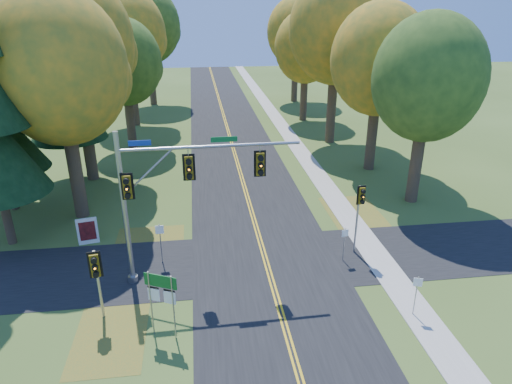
{
  "coord_description": "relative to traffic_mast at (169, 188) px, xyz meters",
  "views": [
    {
      "loc": [
        -3.39,
        -19.28,
        13.26
      ],
      "look_at": [
        -0.25,
        4.23,
        3.2
      ],
      "focal_mm": 32.0,
      "sensor_mm": 36.0,
      "label": 1
    }
  ],
  "objects": [
    {
      "name": "tree_w_a",
      "position": [
        -6.28,
        8.4,
        4.43
      ],
      "size": [
        8.0,
        8.0,
        14.15
      ],
      "color": "#38281C",
      "rests_on": "ground"
    },
    {
      "name": "tree_w_d",
      "position": [
        -5.28,
        32.21,
        4.72
      ],
      "size": [
        8.2,
        8.2,
        14.56
      ],
      "color": "#38281C",
      "rests_on": "ground"
    },
    {
      "name": "ped_signal_pole",
      "position": [
        -3.12,
        -2.9,
        -2.45
      ],
      "size": [
        0.55,
        0.64,
        3.51
      ],
      "rotation": [
        0.0,
        0.0,
        0.15
      ],
      "color": "#9B9FA3",
      "rests_on": "ground"
    },
    {
      "name": "info_kiosk",
      "position": [
        -5.15,
        4.37,
        -4.25
      ],
      "size": [
        1.17,
        0.4,
        1.61
      ],
      "rotation": [
        0.0,
        0.0,
        0.21
      ],
      "color": "silver",
      "rests_on": "ground"
    },
    {
      "name": "route_sign_cluster",
      "position": [
        -0.33,
        -4.34,
        -2.87
      ],
      "size": [
        1.33,
        0.65,
        3.1
      ],
      "rotation": [
        0.0,
        0.0,
        -0.43
      ],
      "color": "gray",
      "rests_on": "ground"
    },
    {
      "name": "tree_e_a",
      "position": [
        16.41,
        7.79,
        3.48
      ],
      "size": [
        7.2,
        7.2,
        12.73
      ],
      "color": "#38281C",
      "rests_on": "ground"
    },
    {
      "name": "tree_e_e",
      "position": [
        15.32,
        42.6,
        4.14
      ],
      "size": [
        7.8,
        7.8,
        13.74
      ],
      "color": "#38281C",
      "rests_on": "ground"
    },
    {
      "name": "pine_c",
      "position": [
        -8.15,
        15.02,
        4.64
      ],
      "size": [
        5.6,
        5.6,
        20.56
      ],
      "color": "#38281C",
      "rests_on": "ground"
    },
    {
      "name": "tree_e_c",
      "position": [
        14.73,
        22.71,
        5.61
      ],
      "size": [
        8.8,
        8.8,
        15.79
      ],
      "color": "#38281C",
      "rests_on": "ground"
    },
    {
      "name": "road_main",
      "position": [
        4.85,
        -0.98,
        -5.05
      ],
      "size": [
        8.0,
        160.0,
        0.02
      ],
      "primitive_type": "cube",
      "color": "black",
      "rests_on": "ground"
    },
    {
      "name": "tree_w_e",
      "position": [
        -4.07,
        43.11,
        5.02
      ],
      "size": [
        8.4,
        8.4,
        14.97
      ],
      "color": "#38281C",
      "rests_on": "ground"
    },
    {
      "name": "reg_sign_e_south",
      "position": [
        10.78,
        -4.43,
        -3.65
      ],
      "size": [
        0.38,
        0.15,
        2.05
      ],
      "rotation": [
        0.0,
        0.0,
        -0.32
      ],
      "color": "gray",
      "rests_on": "ground"
    },
    {
      "name": "reg_sign_w",
      "position": [
        -0.77,
        1.65,
        -3.46
      ],
      "size": [
        0.45,
        0.07,
        2.33
      ],
      "rotation": [
        0.0,
        0.0,
        0.04
      ],
      "color": "gray",
      "rests_on": "ground"
    },
    {
      "name": "tree_e_d",
      "position": [
        14.11,
        31.89,
        3.18
      ],
      "size": [
        7.0,
        7.0,
        12.32
      ],
      "color": "#38281C",
      "rests_on": "ground"
    },
    {
      "name": "leaf_patch_e",
      "position": [
        11.65,
        5.02,
        -5.05
      ],
      "size": [
        3.5,
        8.0,
        0.0
      ],
      "primitive_type": "cube",
      "color": "olive",
      "rests_on": "ground"
    },
    {
      "name": "tree_w_b",
      "position": [
        -6.87,
        15.31,
        5.31
      ],
      "size": [
        8.6,
        8.6,
        15.38
      ],
      "color": "#38281C",
      "rests_on": "ground"
    },
    {
      "name": "traffic_mast",
      "position": [
        0.0,
        0.0,
        0.0
      ],
      "size": [
        8.67,
        0.84,
        7.86
      ],
      "rotation": [
        0.0,
        0.0,
        0.02
      ],
      "color": "gray",
      "rests_on": "ground"
    },
    {
      "name": "tree_e_b",
      "position": [
        15.82,
        14.6,
        3.84
      ],
      "size": [
        7.6,
        7.6,
        13.33
      ],
      "color": "#38281C",
      "rests_on": "ground"
    },
    {
      "name": "road_cross",
      "position": [
        4.85,
        1.02,
        -5.05
      ],
      "size": [
        60.0,
        6.0,
        0.02
      ],
      "primitive_type": "cube",
      "color": "black",
      "rests_on": "ground"
    },
    {
      "name": "reg_sign_e_north",
      "position": [
        9.05,
        0.51,
        -3.7
      ],
      "size": [
        0.38,
        0.1,
        1.99
      ],
      "rotation": [
        0.0,
        0.0,
        0.2
      ],
      "color": "gray",
      "rests_on": "ground"
    },
    {
      "name": "ground",
      "position": [
        4.85,
        -0.98,
        -5.06
      ],
      "size": [
        160.0,
        160.0,
        0.0
      ],
      "primitive_type": "plane",
      "color": "#374F1B",
      "rests_on": "ground"
    },
    {
      "name": "leaf_patch_w_far",
      "position": [
        -2.65,
        -3.98,
        -5.05
      ],
      "size": [
        3.0,
        5.0,
        0.0
      ],
      "primitive_type": "cube",
      "color": "olive",
      "rests_on": "ground"
    },
    {
      "name": "leaf_patch_w_near",
      "position": [
        -1.65,
        3.02,
        -5.05
      ],
      "size": [
        4.0,
        6.0,
        0.0
      ],
      "primitive_type": "cube",
      "color": "olive",
      "rests_on": "ground"
    },
    {
      "name": "tree_w_c",
      "position": [
        -4.69,
        23.49,
        2.89
      ],
      "size": [
        6.8,
        6.8,
        11.91
      ],
      "color": "#38281C",
      "rests_on": "ground"
    },
    {
      "name": "centerline_right",
      "position": [
        4.95,
        -0.98,
        -5.03
      ],
      "size": [
        0.1,
        160.0,
        0.01
      ],
      "primitive_type": "cube",
      "color": "gold",
      "rests_on": "road_main"
    },
    {
      "name": "sidewalk_east",
      "position": [
        11.05,
        -0.98,
        -5.03
      ],
      "size": [
        1.6,
        160.0,
        0.06
      ],
      "primitive_type": "cube",
      "color": "#9E998E",
      "rests_on": "ground"
    },
    {
      "name": "east_signal_pole",
      "position": [
        9.98,
        1.16,
        -1.91
      ],
      "size": [
        0.48,
        0.55,
        4.15
      ],
      "rotation": [
        0.0,
        0.0,
        0.11
      ],
      "color": "#93969B",
      "rests_on": "ground"
    },
    {
      "name": "centerline_left",
      "position": [
        4.75,
        -0.98,
        -5.03
      ],
      "size": [
        0.1,
        160.0,
        0.01
      ],
      "primitive_type": "cube",
      "color": "gold",
      "rests_on": "road_main"
    }
  ]
}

